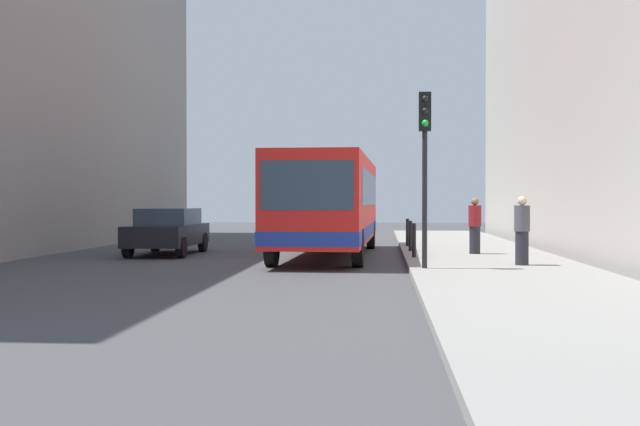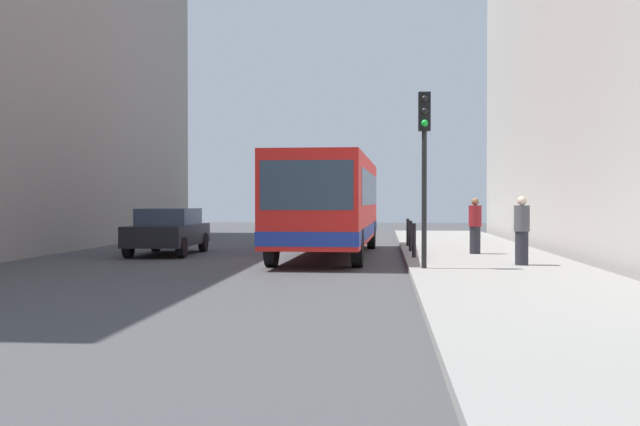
{
  "view_description": "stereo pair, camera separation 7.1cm",
  "coord_description": "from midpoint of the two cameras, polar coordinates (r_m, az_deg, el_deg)",
  "views": [
    {
      "loc": [
        2.55,
        -20.99,
        1.72
      ],
      "look_at": [
        0.8,
        0.8,
        1.38
      ],
      "focal_mm": 43.17,
      "sensor_mm": 36.0,
      "label": 1
    },
    {
      "loc": [
        2.62,
        -20.98,
        1.72
      ],
      "look_at": [
        0.8,
        0.8,
        1.38
      ],
      "focal_mm": 43.17,
      "sensor_mm": 36.0,
      "label": 2
    }
  ],
  "objects": [
    {
      "name": "traffic_light",
      "position": [
        18.1,
        7.85,
        4.96
      ],
      "size": [
        0.28,
        0.33,
        4.1
      ],
      "color": "black",
      "rests_on": "sidewalk"
    },
    {
      "name": "pedestrian_near_signal",
      "position": [
        19.45,
        14.83,
        -1.28
      ],
      "size": [
        0.38,
        0.38,
        1.69
      ],
      "rotation": [
        0.0,
        0.0,
        5.98
      ],
      "color": "#26262D",
      "rests_on": "sidewalk"
    },
    {
      "name": "bus",
      "position": [
        23.95,
        0.8,
        0.91
      ],
      "size": [
        2.83,
        11.09,
        3.0
      ],
      "rotation": [
        0.0,
        0.0,
        3.11
      ],
      "color": "red",
      "rests_on": "ground"
    },
    {
      "name": "sidewalk",
      "position": [
        21.24,
        12.4,
        -3.57
      ],
      "size": [
        4.4,
        40.0,
        0.15
      ],
      "primitive_type": "cube",
      "color": "gray",
      "rests_on": "ground"
    },
    {
      "name": "bollard_near",
      "position": [
        21.55,
        7.08,
        -2.02
      ],
      "size": [
        0.11,
        0.11,
        0.95
      ],
      "primitive_type": "cylinder",
      "color": "black",
      "rests_on": "sidewalk"
    },
    {
      "name": "car_behind_bus",
      "position": [
        34.65,
        0.86,
        -0.65
      ],
      "size": [
        2.14,
        4.53,
        1.48
      ],
      "rotation": [
        0.0,
        0.0,
        3.06
      ],
      "color": "navy",
      "rests_on": "ground"
    },
    {
      "name": "pedestrian_mid_sidewalk",
      "position": [
        23.3,
        11.51,
        -0.94
      ],
      "size": [
        0.38,
        0.38,
        1.66
      ],
      "rotation": [
        0.0,
        0.0,
        5.21
      ],
      "color": "#26262D",
      "rests_on": "sidewalk"
    },
    {
      "name": "bollard_mid",
      "position": [
        24.27,
        6.82,
        -1.69
      ],
      "size": [
        0.11,
        0.11,
        0.95
      ],
      "primitive_type": "cylinder",
      "color": "black",
      "rests_on": "sidewalk"
    },
    {
      "name": "car_beside_bus",
      "position": [
        25.16,
        -11.1,
        -1.25
      ],
      "size": [
        1.92,
        4.43,
        1.48
      ],
      "rotation": [
        0.0,
        0.0,
        3.16
      ],
      "color": "black",
      "rests_on": "ground"
    },
    {
      "name": "ground_plane",
      "position": [
        21.21,
        -2.24,
        -3.75
      ],
      "size": [
        80.0,
        80.0,
        0.0
      ],
      "primitive_type": "plane",
      "color": "#424244"
    },
    {
      "name": "bollard_far",
      "position": [
        26.99,
        6.61,
        -1.43
      ],
      "size": [
        0.11,
        0.11,
        0.95
      ],
      "primitive_type": "cylinder",
      "color": "black",
      "rests_on": "sidewalk"
    }
  ]
}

